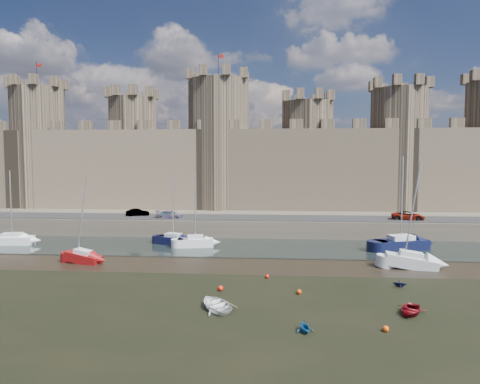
{
  "coord_description": "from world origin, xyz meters",
  "views": [
    {
      "loc": [
        11.94,
        -29.58,
        10.94
      ],
      "look_at": [
        7.94,
        22.0,
        7.25
      ],
      "focal_mm": 32.0,
      "sensor_mm": 36.0,
      "label": 1
    }
  ],
  "objects_px": {
    "car_3": "(408,216)",
    "sailboat_4": "(83,257)",
    "car_2": "(170,215)",
    "sailboat_3": "(401,243)",
    "sailboat_2": "(195,241)",
    "car_1": "(138,213)",
    "sailboat_0": "(12,239)",
    "sailboat_5": "(411,261)",
    "sailboat_1": "(173,239)"
  },
  "relations": [
    {
      "from": "car_1",
      "to": "sailboat_5",
      "type": "relative_size",
      "value": 0.32
    },
    {
      "from": "sailboat_2",
      "to": "sailboat_3",
      "type": "distance_m",
      "value": 25.62
    },
    {
      "from": "sailboat_1",
      "to": "sailboat_4",
      "type": "xyz_separation_m",
      "value": [
        -7.42,
        -10.64,
        -0.06
      ]
    },
    {
      "from": "car_2",
      "to": "sailboat_5",
      "type": "relative_size",
      "value": 0.37
    },
    {
      "from": "sailboat_4",
      "to": "sailboat_2",
      "type": "bearing_deg",
      "value": 53.3
    },
    {
      "from": "sailboat_2",
      "to": "sailboat_4",
      "type": "relative_size",
      "value": 1.04
    },
    {
      "from": "sailboat_2",
      "to": "sailboat_4",
      "type": "height_order",
      "value": "sailboat_2"
    },
    {
      "from": "car_2",
      "to": "sailboat_0",
      "type": "height_order",
      "value": "sailboat_0"
    },
    {
      "from": "sailboat_0",
      "to": "sailboat_5",
      "type": "bearing_deg",
      "value": -15.69
    },
    {
      "from": "car_3",
      "to": "sailboat_0",
      "type": "xyz_separation_m",
      "value": [
        -53.58,
        -9.92,
        -2.36
      ]
    },
    {
      "from": "sailboat_0",
      "to": "sailboat_2",
      "type": "xyz_separation_m",
      "value": [
        24.28,
        0.27,
        0.01
      ]
    },
    {
      "from": "car_1",
      "to": "sailboat_0",
      "type": "xyz_separation_m",
      "value": [
        -13.26,
        -11.14,
        -2.32
      ]
    },
    {
      "from": "sailboat_1",
      "to": "car_3",
      "type": "bearing_deg",
      "value": 33.76
    },
    {
      "from": "car_2",
      "to": "sailboat_4",
      "type": "distance_m",
      "value": 18.79
    },
    {
      "from": "car_3",
      "to": "sailboat_4",
      "type": "bearing_deg",
      "value": 125.0
    },
    {
      "from": "car_1",
      "to": "sailboat_2",
      "type": "bearing_deg",
      "value": -153.47
    },
    {
      "from": "car_3",
      "to": "sailboat_5",
      "type": "distance_m",
      "value": 19.29
    },
    {
      "from": "sailboat_0",
      "to": "sailboat_1",
      "type": "relative_size",
      "value": 1.05
    },
    {
      "from": "car_3",
      "to": "sailboat_3",
      "type": "height_order",
      "value": "sailboat_3"
    },
    {
      "from": "sailboat_4",
      "to": "sailboat_5",
      "type": "height_order",
      "value": "sailboat_5"
    },
    {
      "from": "car_1",
      "to": "sailboat_2",
      "type": "xyz_separation_m",
      "value": [
        11.01,
        -10.87,
        -2.3
      ]
    },
    {
      "from": "car_2",
      "to": "sailboat_2",
      "type": "distance_m",
      "value": 10.53
    },
    {
      "from": "sailboat_1",
      "to": "sailboat_2",
      "type": "distance_m",
      "value": 3.54
    },
    {
      "from": "car_1",
      "to": "car_2",
      "type": "bearing_deg",
      "value": -129.49
    },
    {
      "from": "car_1",
      "to": "sailboat_0",
      "type": "height_order",
      "value": "sailboat_0"
    },
    {
      "from": "sailboat_2",
      "to": "car_3",
      "type": "bearing_deg",
      "value": 6.92
    },
    {
      "from": "car_1",
      "to": "car_3",
      "type": "distance_m",
      "value": 40.33
    },
    {
      "from": "sailboat_4",
      "to": "sailboat_1",
      "type": "bearing_deg",
      "value": 67.7
    },
    {
      "from": "car_2",
      "to": "sailboat_4",
      "type": "bearing_deg",
      "value": 168.91
    },
    {
      "from": "car_1",
      "to": "sailboat_5",
      "type": "xyz_separation_m",
      "value": [
        35.05,
        -19.63,
        -2.31
      ]
    },
    {
      "from": "car_3",
      "to": "sailboat_4",
      "type": "height_order",
      "value": "sailboat_4"
    },
    {
      "from": "car_1",
      "to": "car_2",
      "type": "xyz_separation_m",
      "value": [
        5.62,
        -2.12,
        0.0
      ]
    },
    {
      "from": "sailboat_4",
      "to": "sailboat_5",
      "type": "relative_size",
      "value": 0.84
    },
    {
      "from": "sailboat_4",
      "to": "sailboat_3",
      "type": "bearing_deg",
      "value": 27.09
    },
    {
      "from": "sailboat_1",
      "to": "sailboat_4",
      "type": "bearing_deg",
      "value": -105.2
    },
    {
      "from": "car_1",
      "to": "car_3",
      "type": "height_order",
      "value": "car_3"
    },
    {
      "from": "car_3",
      "to": "sailboat_4",
      "type": "distance_m",
      "value": 44.19
    },
    {
      "from": "car_3",
      "to": "sailboat_0",
      "type": "bearing_deg",
      "value": 110.29
    },
    {
      "from": "sailboat_5",
      "to": "car_3",
      "type": "bearing_deg",
      "value": 82.74
    },
    {
      "from": "car_2",
      "to": "sailboat_2",
      "type": "height_order",
      "value": "sailboat_2"
    },
    {
      "from": "sailboat_0",
      "to": "sailboat_1",
      "type": "distance_m",
      "value": 21.15
    },
    {
      "from": "sailboat_2",
      "to": "car_2",
      "type": "bearing_deg",
      "value": 110.33
    },
    {
      "from": "sailboat_0",
      "to": "sailboat_4",
      "type": "height_order",
      "value": "sailboat_0"
    },
    {
      "from": "sailboat_2",
      "to": "sailboat_3",
      "type": "xyz_separation_m",
      "value": [
        25.62,
        0.23,
        0.08
      ]
    },
    {
      "from": "car_2",
      "to": "sailboat_5",
      "type": "height_order",
      "value": "sailboat_5"
    },
    {
      "from": "car_2",
      "to": "sailboat_2",
      "type": "relative_size",
      "value": 0.42
    },
    {
      "from": "car_2",
      "to": "sailboat_3",
      "type": "distance_m",
      "value": 32.23
    },
    {
      "from": "sailboat_1",
      "to": "car_1",
      "type": "bearing_deg",
      "value": 149.52
    },
    {
      "from": "sailboat_2",
      "to": "sailboat_4",
      "type": "xyz_separation_m",
      "value": [
        -10.63,
        -9.14,
        -0.09
      ]
    },
    {
      "from": "car_2",
      "to": "sailboat_0",
      "type": "relative_size",
      "value": 0.42
    }
  ]
}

